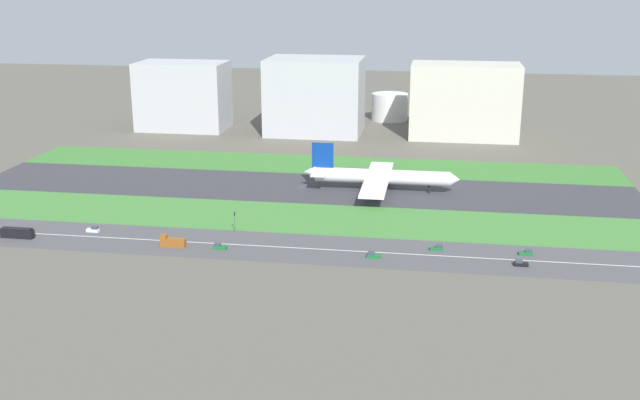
# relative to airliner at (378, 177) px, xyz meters

# --- Properties ---
(ground_plane) EXTENTS (800.00, 800.00, 0.00)m
(ground_plane) POSITION_rel_airliner_xyz_m (-32.29, -0.00, -6.23)
(ground_plane) COLOR #5B564C
(runway) EXTENTS (280.00, 46.00, 0.10)m
(runway) POSITION_rel_airliner_xyz_m (-32.29, -0.00, -6.18)
(runway) COLOR #38383D
(runway) RESTS_ON ground_plane
(grass_median_north) EXTENTS (280.00, 36.00, 0.10)m
(grass_median_north) POSITION_rel_airliner_xyz_m (-32.29, 41.00, -6.18)
(grass_median_north) COLOR #3D7A33
(grass_median_north) RESTS_ON ground_plane
(grass_median_south) EXTENTS (280.00, 36.00, 0.10)m
(grass_median_south) POSITION_rel_airliner_xyz_m (-32.29, -41.00, -6.18)
(grass_median_south) COLOR #427F38
(grass_median_south) RESTS_ON ground_plane
(highway) EXTENTS (280.00, 28.00, 0.10)m
(highway) POSITION_rel_airliner_xyz_m (-32.29, -73.00, -6.18)
(highway) COLOR #4C4C4F
(highway) RESTS_ON ground_plane
(highway_centerline) EXTENTS (266.00, 0.50, 0.01)m
(highway_centerline) POSITION_rel_airliner_xyz_m (-32.29, -73.00, -6.13)
(highway_centerline) COLOR silver
(highway_centerline) RESTS_ON highway
(airliner) EXTENTS (65.00, 56.00, 19.70)m
(airliner) POSITION_rel_airliner_xyz_m (0.00, 0.00, 0.00)
(airliner) COLOR white
(airliner) RESTS_ON runway
(truck_0) EXTENTS (8.40, 2.50, 4.00)m
(truck_0) POSITION_rel_airliner_xyz_m (-62.05, -78.00, -4.56)
(truck_0) COLOR brown
(truck_0) RESTS_ON highway
(car_0) EXTENTS (4.40, 1.80, 2.00)m
(car_0) POSITION_rel_airliner_xyz_m (25.41, -68.00, -5.31)
(car_0) COLOR #19662D
(car_0) RESTS_ON highway
(car_6) EXTENTS (4.40, 1.80, 2.00)m
(car_6) POSITION_rel_airliner_xyz_m (5.11, -78.00, -5.31)
(car_6) COLOR #19662D
(car_6) RESTS_ON highway
(car_1) EXTENTS (4.40, 1.80, 2.00)m
(car_1) POSITION_rel_airliner_xyz_m (-45.91, -78.00, -5.31)
(car_1) COLOR #19662D
(car_1) RESTS_ON highway
(car_4) EXTENTS (4.40, 1.80, 2.00)m
(car_4) POSITION_rel_airliner_xyz_m (51.19, -78.00, -5.31)
(car_4) COLOR black
(car_4) RESTS_ON highway
(car_5) EXTENTS (4.40, 1.80, 2.00)m
(car_5) POSITION_rel_airliner_xyz_m (-94.70, -68.00, -5.31)
(car_5) COLOR silver
(car_5) RESTS_ON highway
(car_2) EXTENTS (4.40, 1.80, 2.00)m
(car_2) POSITION_rel_airliner_xyz_m (54.01, -68.00, -5.31)
(car_2) COLOR #19662D
(car_2) RESTS_ON highway
(bus_0) EXTENTS (11.60, 2.50, 3.50)m
(bus_0) POSITION_rel_airliner_xyz_m (-117.79, -78.00, -4.41)
(bus_0) COLOR black
(bus_0) RESTS_ON highway
(traffic_light) EXTENTS (0.36, 0.50, 7.20)m
(traffic_light) POSITION_rel_airliner_xyz_m (-45.40, -60.01, -1.94)
(traffic_light) COLOR #4C4C51
(traffic_light) RESTS_ON highway
(terminal_building) EXTENTS (50.14, 30.32, 38.46)m
(terminal_building) POSITION_rel_airliner_xyz_m (-122.29, 114.00, 13.00)
(terminal_building) COLOR #B2B2B7
(terminal_building) RESTS_ON ground_plane
(hangar_building) EXTENTS (52.69, 38.04, 41.98)m
(hangar_building) POSITION_rel_airliner_xyz_m (-45.26, 114.00, 14.76)
(hangar_building) COLOR #B2B2B7
(hangar_building) RESTS_ON ground_plane
(office_tower) EXTENTS (58.29, 29.54, 40.43)m
(office_tower) POSITION_rel_airliner_xyz_m (37.31, 114.00, 13.99)
(office_tower) COLOR beige
(office_tower) RESTS_ON ground_plane
(fuel_tank_west) EXTENTS (22.10, 22.10, 16.40)m
(fuel_tank_west) POSITION_rel_airliner_xyz_m (-6.14, 159.00, 1.97)
(fuel_tank_west) COLOR silver
(fuel_tank_west) RESTS_ON ground_plane
(fuel_tank_centre) EXTENTS (17.47, 17.47, 17.00)m
(fuel_tank_centre) POSITION_rel_airliner_xyz_m (23.38, 159.00, 2.27)
(fuel_tank_centre) COLOR silver
(fuel_tank_centre) RESTS_ON ground_plane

